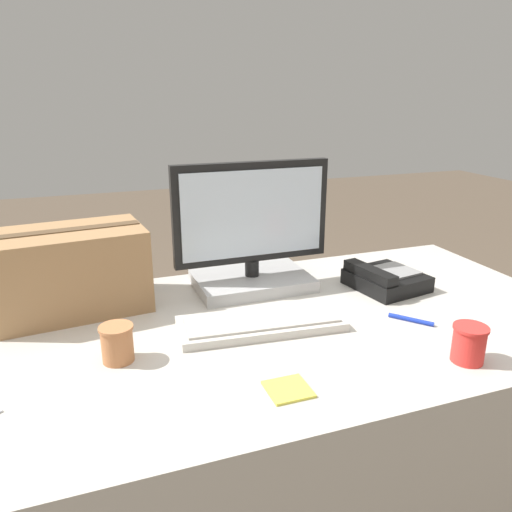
# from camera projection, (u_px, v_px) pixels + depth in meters

# --- Properties ---
(office_desk) EXTENTS (1.80, 0.90, 0.75)m
(office_desk) POSITION_uv_depth(u_px,v_px,m) (264.00, 442.00, 1.44)
(office_desk) COLOR beige
(office_desk) RESTS_ON ground_plane
(monitor) EXTENTS (0.49, 0.24, 0.39)m
(monitor) POSITION_uv_depth(u_px,v_px,m) (252.00, 241.00, 1.54)
(monitor) COLOR #B7B7B7
(monitor) RESTS_ON office_desk
(keyboard) EXTENTS (0.44, 0.20, 0.03)m
(keyboard) POSITION_uv_depth(u_px,v_px,m) (261.00, 323.00, 1.31)
(keyboard) COLOR beige
(keyboard) RESTS_ON office_desk
(desk_phone) EXTENTS (0.23, 0.24, 0.08)m
(desk_phone) POSITION_uv_depth(u_px,v_px,m) (385.00, 279.00, 1.56)
(desk_phone) COLOR black
(desk_phone) RESTS_ON office_desk
(paper_cup_left) EXTENTS (0.08, 0.08, 0.09)m
(paper_cup_left) POSITION_uv_depth(u_px,v_px,m) (117.00, 343.00, 1.14)
(paper_cup_left) COLOR #BC7547
(paper_cup_left) RESTS_ON office_desk
(paper_cup_right) EXTENTS (0.08, 0.08, 0.09)m
(paper_cup_right) POSITION_uv_depth(u_px,v_px,m) (469.00, 344.00, 1.13)
(paper_cup_right) COLOR red
(paper_cup_right) RESTS_ON office_desk
(cardboard_box) EXTENTS (0.42, 0.28, 0.23)m
(cardboard_box) POSITION_uv_depth(u_px,v_px,m) (71.00, 271.00, 1.38)
(cardboard_box) COLOR #9E754C
(cardboard_box) RESTS_ON office_desk
(pen_marker) EXTENTS (0.09, 0.10, 0.01)m
(pen_marker) POSITION_uv_depth(u_px,v_px,m) (411.00, 320.00, 1.34)
(pen_marker) COLOR #1933B2
(pen_marker) RESTS_ON office_desk
(sticky_note_pad) EXTENTS (0.09, 0.09, 0.01)m
(sticky_note_pad) POSITION_uv_depth(u_px,v_px,m) (288.00, 389.00, 1.03)
(sticky_note_pad) COLOR #E5DB4C
(sticky_note_pad) RESTS_ON office_desk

